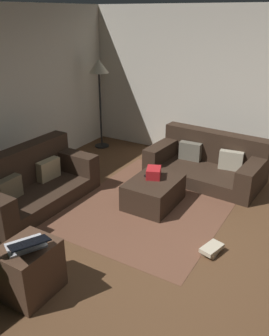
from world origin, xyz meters
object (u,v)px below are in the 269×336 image
object	(u,v)px
gift_box	(154,173)
ottoman	(154,192)
couch_left	(30,184)
corner_lamp	(99,73)
tv_remote	(150,177)
laptop	(27,244)
side_table	(30,269)
book_stack	(212,249)
couch_right	(208,162)

from	to	relation	value
gift_box	ottoman	bearing A→B (deg)	-148.86
couch_left	corner_lamp	size ratio (longest dim) A/B	1.08
tv_remote	laptop	size ratio (longest dim) A/B	0.33
laptop	corner_lamp	distance (m)	4.15
side_table	book_stack	xyz separation A→B (m)	(1.45, -1.28, -0.21)
side_table	book_stack	distance (m)	1.95
couch_left	gift_box	size ratio (longest dim) A/B	7.27
ottoman	tv_remote	world-z (taller)	tv_remote
couch_left	side_table	distance (m)	1.81
laptop	corner_lamp	xyz separation A→B (m)	(3.63, 1.82, 0.85)
corner_lamp	gift_box	bearing A→B (deg)	-126.64
couch_left	laptop	distance (m)	1.88
ottoman	tv_remote	bearing A→B (deg)	60.84
ottoman	side_table	world-z (taller)	side_table
couch_right	laptop	bearing A→B (deg)	85.35
ottoman	couch_right	bearing A→B (deg)	-15.31
couch_left	corner_lamp	world-z (taller)	corner_lamp
couch_right	corner_lamp	size ratio (longest dim) A/B	1.08
couch_left	laptop	size ratio (longest dim) A/B	3.74
couch_left	ottoman	xyz separation A→B (m)	(0.83, -1.50, -0.10)
couch_right	tv_remote	distance (m)	1.26
laptop	tv_remote	bearing A→B (deg)	-1.67
couch_right	ottoman	bearing A→B (deg)	78.41
ottoman	corner_lamp	size ratio (longest dim) A/B	0.48
couch_left	corner_lamp	xyz separation A→B (m)	(2.34, 0.48, 1.15)
tv_remote	corner_lamp	bearing A→B (deg)	57.60
side_table	couch_right	bearing A→B (deg)	-9.26
ottoman	laptop	xyz separation A→B (m)	(-2.12, 0.16, 0.40)
ottoman	gift_box	bearing A→B (deg)	31.14
couch_right	gift_box	size ratio (longest dim) A/B	7.27
laptop	book_stack	bearing A→B (deg)	-39.87
couch_right	side_table	xyz separation A→B (m)	(-3.31, 0.54, 0.01)
couch_left	laptop	world-z (taller)	couch_left
corner_lamp	ottoman	bearing A→B (deg)	-127.50
corner_lamp	book_stack	bearing A→B (deg)	-125.19
laptop	gift_box	bearing A→B (deg)	-2.73
book_stack	corner_lamp	bearing A→B (deg)	54.81
tv_remote	couch_left	bearing A→B (deg)	127.51
side_table	laptop	world-z (taller)	laptop
couch_right	book_stack	xyz separation A→B (m)	(-1.86, -0.74, -0.21)
gift_box	corner_lamp	size ratio (longest dim) A/B	0.15
gift_box	laptop	xyz separation A→B (m)	(-2.20, 0.10, 0.14)
couch_left	gift_box	bearing A→B (deg)	122.86
couch_right	laptop	xyz separation A→B (m)	(-3.34, 0.49, 0.32)
side_table	laptop	xyz separation A→B (m)	(-0.03, -0.05, 0.32)
laptop	book_stack	size ratio (longest dim) A/B	1.59
ottoman	laptop	size ratio (longest dim) A/B	1.68
couch_right	gift_box	distance (m)	1.22
book_stack	tv_remote	bearing A→B (deg)	59.52
gift_box	corner_lamp	world-z (taller)	corner_lamp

